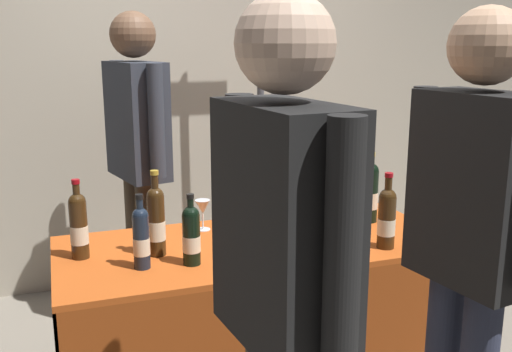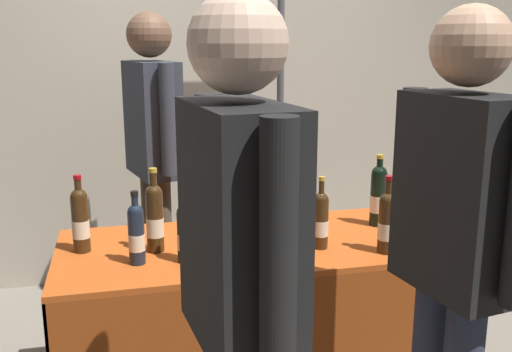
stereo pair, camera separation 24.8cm
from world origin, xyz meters
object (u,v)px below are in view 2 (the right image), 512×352
object	(u,v)px
display_bottle_0	(186,232)
wine_glass_near_vendor	(207,207)
taster_foreground_right	(239,273)
booth_signpost	(281,62)
tasting_table	(256,289)
featured_wine_bottle	(303,202)
vendor_presenter	(153,140)
flower_vase	(272,215)

from	to	relation	value
display_bottle_0	wine_glass_near_vendor	bearing A→B (deg)	69.77
taster_foreground_right	booth_signpost	xyz separation A→B (m)	(0.72, 2.14, 0.45)
tasting_table	featured_wine_bottle	world-z (taller)	featured_wine_bottle
booth_signpost	vendor_presenter	bearing A→B (deg)	-162.66
booth_signpost	taster_foreground_right	bearing A→B (deg)	-108.52
tasting_table	display_bottle_0	size ratio (longest dim) A/B	5.95
flower_vase	taster_foreground_right	size ratio (longest dim) A/B	0.23
booth_signpost	tasting_table	bearing A→B (deg)	-110.87
wine_glass_near_vendor	booth_signpost	distance (m)	1.24
tasting_table	featured_wine_bottle	size ratio (longest dim) A/B	5.54
featured_wine_bottle	display_bottle_0	xyz separation A→B (m)	(-0.59, -0.29, -0.01)
tasting_table	display_bottle_0	bearing A→B (deg)	-154.17
vendor_presenter	featured_wine_bottle	bearing A→B (deg)	27.65
display_bottle_0	vendor_presenter	world-z (taller)	vendor_presenter
taster_foreground_right	wine_glass_near_vendor	bearing A→B (deg)	-11.44
featured_wine_bottle	wine_glass_near_vendor	distance (m)	0.45
featured_wine_bottle	booth_signpost	size ratio (longest dim) A/B	0.13
vendor_presenter	taster_foreground_right	distance (m)	1.89
vendor_presenter	booth_signpost	distance (m)	0.94
tasting_table	taster_foreground_right	size ratio (longest dim) A/B	0.99
flower_vase	taster_foreground_right	distance (m)	1.02
vendor_presenter	taster_foreground_right	world-z (taller)	vendor_presenter
tasting_table	vendor_presenter	bearing A→B (deg)	113.59
flower_vase	booth_signpost	bearing A→B (deg)	72.56
wine_glass_near_vendor	tasting_table	bearing A→B (deg)	-53.87
display_bottle_0	tasting_table	bearing A→B (deg)	25.83
wine_glass_near_vendor	booth_signpost	size ratio (longest dim) A/B	0.06
tasting_table	wine_glass_near_vendor	bearing A→B (deg)	126.13
featured_wine_bottle	taster_foreground_right	distance (m)	1.29
featured_wine_bottle	tasting_table	bearing A→B (deg)	-153.08
vendor_presenter	taster_foreground_right	bearing A→B (deg)	-10.74
display_bottle_0	taster_foreground_right	xyz separation A→B (m)	(0.04, -0.86, 0.17)
featured_wine_bottle	flower_vase	distance (m)	0.29
taster_foreground_right	booth_signpost	size ratio (longest dim) A/B	0.72
display_bottle_0	vendor_presenter	xyz separation A→B (m)	(-0.05, 1.02, 0.21)
featured_wine_bottle	booth_signpost	xyz separation A→B (m)	(0.17, 0.99, 0.62)
display_bottle_0	taster_foreground_right	bearing A→B (deg)	-87.64
wine_glass_near_vendor	flower_vase	distance (m)	0.39
wine_glass_near_vendor	flower_vase	world-z (taller)	flower_vase
tasting_table	wine_glass_near_vendor	xyz separation A→B (m)	(-0.18, 0.24, 0.33)
vendor_presenter	booth_signpost	size ratio (longest dim) A/B	0.74
wine_glass_near_vendor	taster_foreground_right	world-z (taller)	taster_foreground_right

